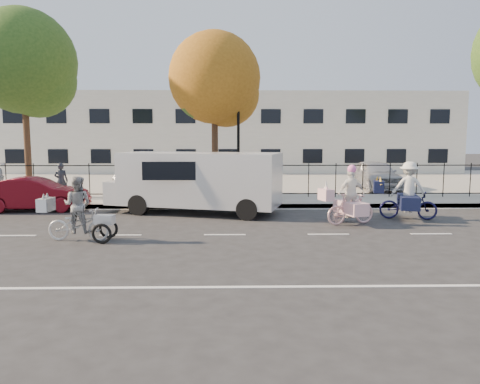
{
  "coord_description": "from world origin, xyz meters",
  "views": [
    {
      "loc": [
        0.18,
        -13.22,
        2.84
      ],
      "look_at": [
        0.46,
        1.2,
        1.1
      ],
      "focal_mm": 35.0,
      "sensor_mm": 36.0,
      "label": 1
    }
  ],
  "objects_px": {
    "red_sedan": "(35,194)",
    "lot_car_c": "(139,176)",
    "lot_car_d": "(376,175)",
    "unicorn_bike": "(350,203)",
    "zebra_trike": "(78,216)",
    "white_van": "(197,180)",
    "lamppost": "(238,129)",
    "pedestrian": "(61,181)",
    "bull_bike": "(408,196)"
  },
  "relations": [
    {
      "from": "lamppost",
      "to": "lot_car_c",
      "type": "bearing_deg",
      "value": 139.09
    },
    {
      "from": "lamppost",
      "to": "lot_car_d",
      "type": "relative_size",
      "value": 1.0
    },
    {
      "from": "lamppost",
      "to": "white_van",
      "type": "height_order",
      "value": "lamppost"
    },
    {
      "from": "unicorn_bike",
      "to": "lot_car_c",
      "type": "xyz_separation_m",
      "value": [
        -8.61,
        9.72,
        0.05
      ]
    },
    {
      "from": "zebra_trike",
      "to": "lot_car_c",
      "type": "xyz_separation_m",
      "value": [
        -0.66,
        11.9,
        0.08
      ]
    },
    {
      "from": "unicorn_bike",
      "to": "lot_car_c",
      "type": "height_order",
      "value": "unicorn_bike"
    },
    {
      "from": "bull_bike",
      "to": "white_van",
      "type": "bearing_deg",
      "value": 92.94
    },
    {
      "from": "white_van",
      "to": "zebra_trike",
      "type": "bearing_deg",
      "value": -106.89
    },
    {
      "from": "red_sedan",
      "to": "bull_bike",
      "type": "bearing_deg",
      "value": -103.42
    },
    {
      "from": "lamppost",
      "to": "zebra_trike",
      "type": "height_order",
      "value": "lamppost"
    },
    {
      "from": "zebra_trike",
      "to": "unicorn_bike",
      "type": "xyz_separation_m",
      "value": [
        7.95,
        2.18,
        0.03
      ]
    },
    {
      "from": "lot_car_c",
      "to": "lot_car_d",
      "type": "height_order",
      "value": "lot_car_d"
    },
    {
      "from": "bull_bike",
      "to": "red_sedan",
      "type": "xyz_separation_m",
      "value": [
        -13.44,
        2.07,
        -0.15
      ]
    },
    {
      "from": "unicorn_bike",
      "to": "lot_car_c",
      "type": "bearing_deg",
      "value": 24.46
    },
    {
      "from": "red_sedan",
      "to": "white_van",
      "type": "bearing_deg",
      "value": -101.14
    },
    {
      "from": "lamppost",
      "to": "pedestrian",
      "type": "xyz_separation_m",
      "value": [
        -7.58,
        0.0,
        -2.19
      ]
    },
    {
      "from": "pedestrian",
      "to": "lot_car_d",
      "type": "xyz_separation_m",
      "value": [
        14.58,
        3.4,
        -0.03
      ]
    },
    {
      "from": "zebra_trike",
      "to": "lot_car_c",
      "type": "height_order",
      "value": "zebra_trike"
    },
    {
      "from": "zebra_trike",
      "to": "lot_car_d",
      "type": "relative_size",
      "value": 0.48
    },
    {
      "from": "red_sedan",
      "to": "lot_car_c",
      "type": "height_order",
      "value": "lot_car_c"
    },
    {
      "from": "white_van",
      "to": "lot_car_c",
      "type": "xyz_separation_m",
      "value": [
        -3.56,
        7.44,
        -0.47
      ]
    },
    {
      "from": "unicorn_bike",
      "to": "bull_bike",
      "type": "bearing_deg",
      "value": -84.45
    },
    {
      "from": "zebra_trike",
      "to": "pedestrian",
      "type": "xyz_separation_m",
      "value": [
        -3.12,
        7.46,
        0.24
      ]
    },
    {
      "from": "red_sedan",
      "to": "lot_car_d",
      "type": "height_order",
      "value": "lot_car_d"
    },
    {
      "from": "bull_bike",
      "to": "pedestrian",
      "type": "relative_size",
      "value": 1.42
    },
    {
      "from": "lamppost",
      "to": "unicorn_bike",
      "type": "bearing_deg",
      "value": -56.54
    },
    {
      "from": "unicorn_bike",
      "to": "white_van",
      "type": "xyz_separation_m",
      "value": [
        -5.05,
        2.28,
        0.52
      ]
    },
    {
      "from": "red_sedan",
      "to": "lot_car_d",
      "type": "relative_size",
      "value": 0.9
    },
    {
      "from": "unicorn_bike",
      "to": "lot_car_c",
      "type": "relative_size",
      "value": 0.53
    },
    {
      "from": "unicorn_bike",
      "to": "zebra_trike",
      "type": "bearing_deg",
      "value": 88.26
    },
    {
      "from": "lamppost",
      "to": "zebra_trike",
      "type": "distance_m",
      "value": 9.03
    },
    {
      "from": "bull_bike",
      "to": "lot_car_c",
      "type": "relative_size",
      "value": 0.59
    },
    {
      "from": "white_van",
      "to": "lot_car_d",
      "type": "distance_m",
      "value": 10.69
    },
    {
      "from": "white_van",
      "to": "unicorn_bike",
      "type": "bearing_deg",
      "value": -8.24
    },
    {
      "from": "unicorn_bike",
      "to": "lot_car_d",
      "type": "relative_size",
      "value": 0.45
    },
    {
      "from": "white_van",
      "to": "pedestrian",
      "type": "distance_m",
      "value": 6.73
    },
    {
      "from": "white_van",
      "to": "bull_bike",
      "type": "bearing_deg",
      "value": 5.42
    },
    {
      "from": "unicorn_bike",
      "to": "red_sedan",
      "type": "height_order",
      "value": "unicorn_bike"
    },
    {
      "from": "unicorn_bike",
      "to": "bull_bike",
      "type": "height_order",
      "value": "bull_bike"
    },
    {
      "from": "pedestrian",
      "to": "lot_car_c",
      "type": "relative_size",
      "value": 0.42
    },
    {
      "from": "unicorn_bike",
      "to": "pedestrian",
      "type": "xyz_separation_m",
      "value": [
        -11.07,
        5.28,
        0.21
      ]
    },
    {
      "from": "red_sedan",
      "to": "unicorn_bike",
      "type": "bearing_deg",
      "value": -109.56
    },
    {
      "from": "pedestrian",
      "to": "bull_bike",
      "type": "bearing_deg",
      "value": 156.0
    },
    {
      "from": "lamppost",
      "to": "red_sedan",
      "type": "bearing_deg",
      "value": -163.45
    },
    {
      "from": "bull_bike",
      "to": "white_van",
      "type": "relative_size",
      "value": 0.33
    },
    {
      "from": "bull_bike",
      "to": "zebra_trike",
      "type": "bearing_deg",
      "value": 120.57
    },
    {
      "from": "lamppost",
      "to": "bull_bike",
      "type": "bearing_deg",
      "value": -37.48
    },
    {
      "from": "lamppost",
      "to": "lot_car_c",
      "type": "relative_size",
      "value": 1.18
    },
    {
      "from": "unicorn_bike",
      "to": "white_van",
      "type": "distance_m",
      "value": 5.57
    },
    {
      "from": "red_sedan",
      "to": "pedestrian",
      "type": "xyz_separation_m",
      "value": [
        0.16,
        2.3,
        0.28
      ]
    }
  ]
}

